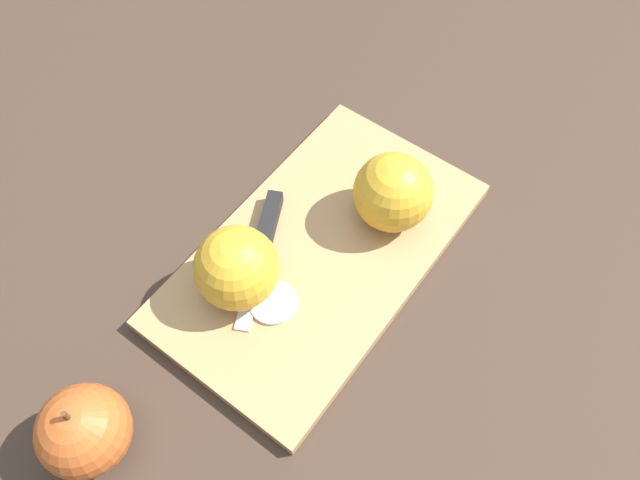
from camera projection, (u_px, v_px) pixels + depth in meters
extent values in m
plane|color=#38281E|center=(320.00, 257.00, 0.70)|extent=(4.00, 4.00, 0.00)
cube|color=#A37A4C|center=(320.00, 253.00, 0.69)|extent=(0.39, 0.25, 0.02)
sphere|color=gold|center=(393.00, 192.00, 0.67)|extent=(0.09, 0.09, 0.09)
cylinder|color=beige|center=(387.00, 188.00, 0.68)|extent=(0.08, 0.01, 0.08)
sphere|color=gold|center=(237.00, 268.00, 0.62)|extent=(0.09, 0.09, 0.09)
cylinder|color=beige|center=(231.00, 263.00, 0.63)|extent=(0.08, 0.01, 0.08)
cube|color=silver|center=(251.00, 293.00, 0.66)|extent=(0.08, 0.06, 0.00)
cube|color=black|center=(268.00, 224.00, 0.69)|extent=(0.08, 0.06, 0.02)
cylinder|color=beige|center=(273.00, 302.00, 0.65)|extent=(0.05, 0.05, 0.00)
sphere|color=#AD4C1E|center=(84.00, 431.00, 0.56)|extent=(0.09, 0.09, 0.09)
cylinder|color=#4C3319|center=(65.00, 416.00, 0.52)|extent=(0.01, 0.00, 0.01)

